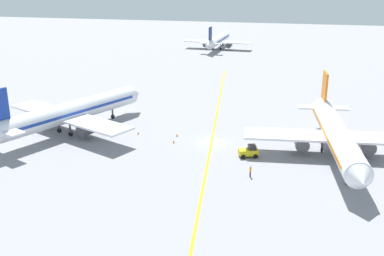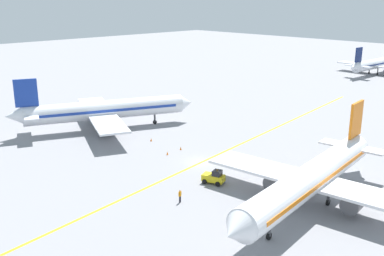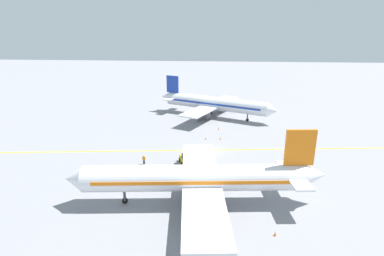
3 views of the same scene
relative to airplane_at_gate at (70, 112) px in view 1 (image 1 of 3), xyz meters
The scene contains 11 objects.
ground_plane 26.00m from the airplane_at_gate, ahead, with size 400.00×400.00×0.00m, color gray.
apron_yellow_centreline 26.00m from the airplane_at_gate, ahead, with size 0.40×120.00×0.01m, color yellow.
airplane_at_gate is the anchor object (origin of this frame).
airplane_adjacent_stand 45.55m from the airplane_at_gate, ahead, with size 28.41×35.54×10.60m.
airplane_distant_taxiing 100.32m from the airplane_at_gate, 85.06° to the left, with size 25.39×31.96×9.54m.
baggage_tug_white 32.98m from the airplane_at_gate, ahead, with size 3.33×2.54×2.11m.
ground_crew_worker 35.66m from the airplane_at_gate, 18.97° to the right, with size 0.32×0.56×1.68m.
traffic_cone_near_nose 19.83m from the airplane_at_gate, ahead, with size 0.32×0.32×0.55m, color orange.
traffic_cone_mid_apron 12.70m from the airplane_at_gate, ahead, with size 0.32×0.32×0.55m, color orange.
traffic_cone_by_wingtip 19.62m from the airplane_at_gate, ahead, with size 0.32×0.32×0.55m, color orange.
traffic_cone_far_edge 52.65m from the airplane_at_gate, ahead, with size 0.32×0.32×0.55m, color orange.
Camera 1 is at (13.32, -69.92, 27.16)m, focal length 42.00 mm.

